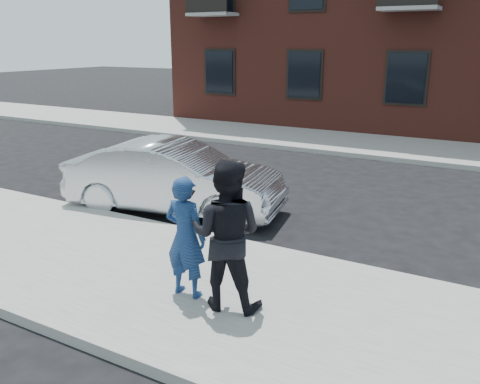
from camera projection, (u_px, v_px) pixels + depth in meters
The scene contains 8 objects.
ground at pixel (193, 285), 7.44m from camera, with size 100.00×100.00×0.00m, color black.
near_sidewalk at pixel (183, 287), 7.21m from camera, with size 50.00×3.50×0.15m, color gray.
near_curb at pixel (244, 245), 8.72m from camera, with size 50.00×0.10×0.15m, color #999691.
far_sidewalk at pixel (386, 147), 16.81m from camera, with size 50.00×3.50×0.15m, color gray.
far_curb at pixel (371, 157), 15.31m from camera, with size 50.00×0.10×0.15m, color #999691.
silver_sedan at pixel (174, 178), 10.41m from camera, with size 1.56×4.48×1.48m, color #B7BABF.
man_hoodie at pixel (186, 237), 6.63m from camera, with size 0.60×0.48×1.64m.
man_peacoat at pixel (226, 235), 6.30m from camera, with size 1.08×0.93×1.93m.
Camera 1 is at (3.92, -5.54, 3.42)m, focal length 38.00 mm.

